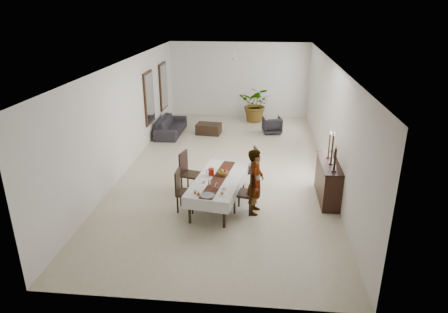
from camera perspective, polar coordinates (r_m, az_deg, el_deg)
floor at (r=12.36m, az=0.36°, el=-1.49°), size 6.00×12.00×0.00m
ceiling at (r=11.50m, az=0.40°, el=13.37°), size 6.00×12.00×0.02m
wall_back at (r=17.67m, az=2.20°, el=10.88°), size 6.00×0.02×3.20m
wall_front at (r=6.31m, az=-4.69°, el=-9.09°), size 6.00×0.02×3.20m
wall_left at (r=12.46m, az=-13.57°, el=5.88°), size 0.02×12.00×3.20m
wall_right at (r=11.95m, az=14.92°, el=5.10°), size 0.02×12.00×3.20m
dining_table_top at (r=9.87m, az=-0.76°, el=-3.34°), size 1.26×2.34×0.05m
table_leg_fl at (r=9.23m, az=-4.95°, el=-7.68°), size 0.07×0.07×0.65m
table_leg_fr at (r=9.02m, az=0.01°, el=-8.33°), size 0.07×0.07×0.65m
table_leg_bl at (r=11.04m, az=-1.36°, el=-2.54°), size 0.07×0.07×0.65m
table_leg_br at (r=10.86m, az=2.79°, el=-2.97°), size 0.07×0.07×0.65m
tablecloth_top at (r=9.86m, az=-0.76°, el=-3.19°), size 1.45×2.53×0.01m
tablecloth_drape_left at (r=10.06m, az=-3.75°, el=-3.56°), size 0.37×2.37×0.28m
tablecloth_drape_right at (r=9.80m, az=2.32°, el=-4.23°), size 0.37×2.37×0.28m
tablecloth_drape_near at (r=8.89m, az=-2.77°, el=-7.06°), size 1.08×0.18×0.28m
tablecloth_drape_far at (r=10.97m, az=0.87°, el=-1.33°), size 1.08×0.18×0.28m
table_runner at (r=9.85m, az=-0.76°, el=-3.15°), size 0.68×2.34×0.00m
red_pitcher at (r=10.00m, az=-1.84°, el=-2.22°), size 0.16×0.16×0.19m
pitcher_handle at (r=10.02m, az=-2.27°, el=-2.17°), size 0.11×0.04×0.11m
wine_glass_near at (r=9.27m, az=-1.07°, el=-4.28°), size 0.06×0.06×0.16m
wine_glass_mid at (r=9.40m, az=-2.12°, el=-3.91°), size 0.06×0.06×0.16m
teacup_right at (r=9.29m, az=0.01°, el=-4.55°), size 0.08×0.08×0.06m
saucer_right at (r=9.30m, az=0.01°, el=-4.68°), size 0.14×0.14×0.01m
teacup_left at (r=9.63m, az=-2.87°, el=-3.61°), size 0.08×0.08×0.06m
saucer_left at (r=9.64m, az=-2.86°, el=-3.73°), size 0.14×0.14×0.01m
plate_near_right at (r=9.05m, az=-0.26°, el=-5.44°), size 0.22×0.22×0.01m
bread_near_right at (r=9.04m, az=-0.26°, el=-5.29°), size 0.08×0.08×0.08m
plate_near_left at (r=9.32m, az=-3.54°, el=-4.65°), size 0.22×0.22×0.01m
plate_far_left at (r=10.38m, az=-1.61°, el=-1.82°), size 0.22×0.22×0.01m
serving_tray at (r=9.01m, az=-2.38°, el=-5.59°), size 0.33×0.33×0.02m
jam_jar_a at (r=9.03m, az=-3.68°, el=-5.37°), size 0.06×0.06×0.07m
jam_jar_b at (r=9.10m, az=-4.13°, el=-5.15°), size 0.06×0.06×0.07m
fruit_basket at (r=10.03m, az=-0.16°, el=-2.41°), size 0.28×0.28×0.09m
fruit_red at (r=10.01m, az=0.02°, el=-2.02°), size 0.08×0.08×0.08m
fruit_green at (r=10.04m, az=-0.32°, el=-1.97°), size 0.07×0.07×0.07m
fruit_yellow at (r=9.96m, az=-0.23°, el=-2.15°), size 0.08×0.08×0.08m
chair_right_near_seat at (r=9.63m, az=2.94°, el=-5.27°), size 0.55×0.55×0.05m
chair_right_near_leg_fl at (r=9.55m, az=3.70°, el=-7.27°), size 0.06×0.06×0.46m
chair_right_near_leg_fr at (r=9.87m, az=4.27°, el=-6.27°), size 0.06×0.06×0.46m
chair_right_near_leg_bl at (r=9.64m, az=1.52°, el=-6.94°), size 0.06×0.06×0.46m
chair_right_near_leg_br at (r=9.96m, az=2.16°, el=-5.97°), size 0.06×0.06×0.46m
chair_right_near_back at (r=9.45m, az=4.20°, el=-3.74°), size 0.14×0.46×0.59m
chair_right_far_seat at (r=10.89m, az=3.51°, el=-1.97°), size 0.59×0.59×0.05m
chair_right_far_leg_fl at (r=10.88m, az=4.72°, el=-3.54°), size 0.06×0.06×0.47m
chair_right_far_leg_fr at (r=11.21m, az=4.17°, el=-2.73°), size 0.06×0.06×0.47m
chair_right_far_leg_bl at (r=10.78m, az=2.75°, el=-3.72°), size 0.06×0.06×0.47m
chair_right_far_leg_br at (r=11.12m, az=2.26°, el=-2.90°), size 0.06×0.06×0.47m
chair_right_far_back at (r=10.82m, az=4.64°, el=-0.31°), size 0.18×0.46×0.60m
chair_left_near_seat at (r=9.73m, az=-5.44°, el=-5.17°), size 0.45×0.45×0.05m
chair_left_near_leg_fl at (r=10.04m, az=-6.20°, el=-5.91°), size 0.04×0.04×0.44m
chair_left_near_leg_fr at (r=9.73m, az=-6.65°, el=-6.87°), size 0.04×0.04×0.44m
chair_left_near_leg_bl at (r=9.97m, az=-4.15°, el=-6.03°), size 0.04×0.04×0.44m
chair_left_near_leg_br at (r=9.66m, az=-4.54°, el=-7.01°), size 0.04×0.04×0.44m
chair_left_near_back at (r=9.65m, az=-6.67°, el=-3.50°), size 0.05×0.44×0.56m
chair_left_far_seat at (r=10.66m, az=-4.75°, el=-2.57°), size 0.57×0.57×0.05m
chair_left_far_leg_fl at (r=11.00m, az=-5.19°, el=-3.27°), size 0.06×0.06×0.46m
chair_left_far_leg_fr at (r=10.69m, az=-6.07°, el=-4.07°), size 0.06×0.06×0.46m
chair_left_far_leg_bl at (r=10.85m, az=-3.37°, el=-3.57°), size 0.06×0.06×0.46m
chair_left_far_leg_br at (r=10.53m, az=-4.20°, el=-4.39°), size 0.06×0.06×0.46m
chair_left_far_back at (r=10.62m, az=-5.84°, el=-0.83°), size 0.16×0.46×0.59m
woman at (r=9.46m, az=4.53°, el=-3.63°), size 0.45×0.63×1.62m
sideboard_body at (r=10.57m, az=14.62°, el=-3.40°), size 0.44×1.65×0.99m
sideboard_top at (r=10.37m, az=14.88°, el=-0.84°), size 0.48×1.71×0.03m
candlestick_near_base at (r=9.81m, az=15.41°, el=-1.98°), size 0.11×0.11×0.03m
candlestick_near_shaft at (r=9.70m, az=15.57°, el=-0.40°), size 0.05×0.05×0.55m
candlestick_near_candle at (r=9.59m, az=15.76°, el=1.37°), size 0.04×0.04×0.09m
candlestick_mid_base at (r=10.21m, az=15.03°, el=-1.01°), size 0.11×0.11×0.03m
candlestick_mid_shaft at (r=10.08m, az=15.23°, el=0.95°), size 0.05×0.05×0.71m
candlestick_mid_candle at (r=9.95m, az=15.45°, el=3.12°), size 0.04×0.04×0.09m
candlestick_far_base at (r=10.61m, az=14.69°, el=-0.12°), size 0.11×0.11×0.03m
candlestick_far_shaft at (r=10.50m, az=14.85°, el=1.50°), size 0.05×0.05×0.60m
candlestick_far_candle at (r=10.40m, az=15.02°, el=3.29°), size 0.04×0.04×0.09m
sofa at (r=15.53m, az=-7.60°, el=4.35°), size 0.86×2.15×0.62m
armchair at (r=15.58m, az=6.88°, el=4.46°), size 0.80×0.82×0.63m
coffee_table at (r=15.42m, az=-2.20°, el=3.98°), size 0.98×0.71×0.41m
potted_plant at (r=17.00m, az=4.63°, el=7.49°), size 1.60×1.48×1.50m
mirror_frame_near at (r=14.48m, az=-10.67°, el=8.21°), size 0.06×1.05×1.85m
mirror_glass_near at (r=14.47m, az=-10.53°, el=8.21°), size 0.01×0.90×1.70m
mirror_frame_far at (r=16.46m, az=-8.68°, el=9.89°), size 0.06×1.05×1.85m
mirror_glass_far at (r=16.45m, az=-8.56°, el=9.89°), size 0.01×0.90×1.70m
fan_rod at (r=14.48m, az=1.52°, el=14.60°), size 0.04×0.04×0.20m
fan_hub at (r=14.51m, az=1.51°, el=13.81°), size 0.16×0.16×0.08m
fan_blade_n at (r=14.85m, az=1.61°, el=13.99°), size 0.10×0.55×0.01m
fan_blade_s at (r=14.16m, az=1.40°, el=13.63°), size 0.10×0.55×0.01m
fan_blade_e at (r=14.49m, az=2.93°, el=13.78°), size 0.55×0.10×0.01m
fan_blade_w at (r=14.54m, az=0.09°, el=13.83°), size 0.55×0.10×0.01m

